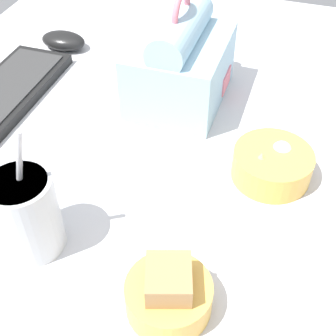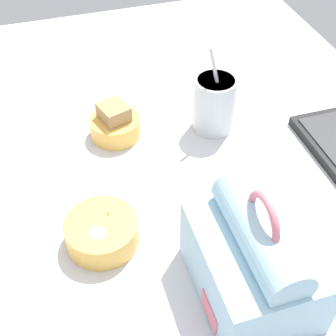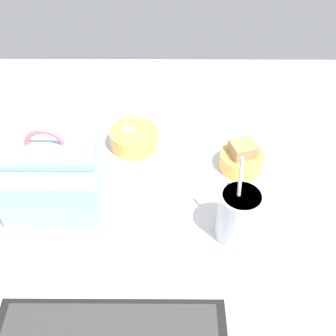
% 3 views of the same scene
% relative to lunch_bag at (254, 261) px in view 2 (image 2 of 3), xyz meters
% --- Properties ---
extents(desk_surface, '(1.40, 1.10, 0.02)m').
position_rel_lunch_bag_xyz_m(desk_surface, '(-0.23, -0.06, -0.08)').
color(desk_surface, silver).
rests_on(desk_surface, ground).
extents(lunch_bag, '(0.19, 0.15, 0.20)m').
position_rel_lunch_bag_xyz_m(lunch_bag, '(0.00, 0.00, 0.00)').
color(lunch_bag, '#9EC6DB').
rests_on(lunch_bag, desk_surface).
extents(soup_cup, '(0.08, 0.08, 0.19)m').
position_rel_lunch_bag_xyz_m(soup_cup, '(-0.37, 0.08, -0.01)').
color(soup_cup, silver).
rests_on(soup_cup, desk_surface).
extents(bento_bowl_sandwich, '(0.10, 0.10, 0.07)m').
position_rel_lunch_bag_xyz_m(bento_bowl_sandwich, '(-0.40, -0.11, -0.04)').
color(bento_bowl_sandwich, '#EAB24C').
rests_on(bento_bowl_sandwich, desk_surface).
extents(bento_bowl_snacks, '(0.12, 0.12, 0.05)m').
position_rel_lunch_bag_xyz_m(bento_bowl_snacks, '(-0.15, -0.19, -0.05)').
color(bento_bowl_snacks, '#EAB24C').
rests_on(bento_bowl_snacks, desk_surface).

